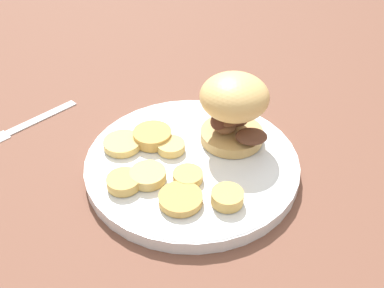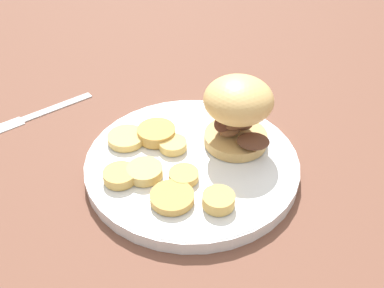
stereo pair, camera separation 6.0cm
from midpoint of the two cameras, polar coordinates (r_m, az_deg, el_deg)
name	(u,v)px [view 2 (the right image)]	position (r m, az deg, el deg)	size (l,w,h in m)	color
ground_plane	(192,169)	(0.63, 2.73, -3.33)	(4.00, 4.00, 0.00)	brown
dinner_plate	(192,163)	(0.62, 2.76, -2.55)	(0.30, 0.30, 0.02)	white
sandwich	(237,110)	(0.62, 8.57, 4.20)	(0.11, 0.10, 0.10)	tan
potato_round_0	(219,200)	(0.55, 6.54, -7.24)	(0.04, 0.04, 0.02)	tan
potato_round_1	(126,138)	(0.65, -5.74, 0.65)	(0.05, 0.05, 0.01)	#DBB766
potato_round_2	(144,171)	(0.59, -3.18, -3.53)	(0.05, 0.05, 0.01)	#DBB766
potato_round_3	(120,176)	(0.59, -6.24, -4.13)	(0.04, 0.04, 0.01)	tan
potato_round_4	(173,145)	(0.63, 0.29, -0.21)	(0.04, 0.04, 0.01)	#DBB766
potato_round_5	(172,197)	(0.56, 0.57, -6.93)	(0.05, 0.05, 0.01)	tan
potato_round_6	(184,176)	(0.58, 1.90, -4.15)	(0.04, 0.04, 0.01)	tan
potato_round_7	(157,133)	(0.65, -1.89, 1.29)	(0.06, 0.06, 0.02)	tan
fork	(43,112)	(0.77, -16.32, 3.85)	(0.05, 0.17, 0.00)	silver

